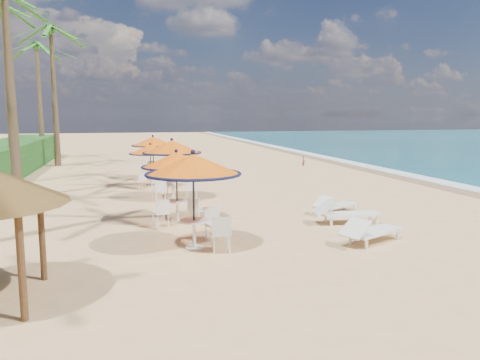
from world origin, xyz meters
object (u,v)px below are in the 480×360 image
at_px(station_1, 177,167).
at_px(lounger_near, 370,231).
at_px(station_2, 172,154).
at_px(lounger_far, 334,204).
at_px(lounger_mid, 345,212).
at_px(station_4, 154,147).
at_px(station_3, 150,155).
at_px(station_0, 196,173).

bearing_deg(station_1, lounger_near, -38.89).
xyz_separation_m(station_2, lounger_far, (5.30, -4.23, -1.54)).
bearing_deg(lounger_mid, station_4, 119.07).
bearing_deg(lounger_near, station_3, 88.93).
bearing_deg(station_2, lounger_near, -60.87).
xyz_separation_m(station_0, lounger_far, (5.43, 3.20, -1.67)).
bearing_deg(station_0, station_1, 92.71).
xyz_separation_m(station_1, station_2, (0.28, 4.24, 0.04)).
bearing_deg(station_4, lounger_near, -71.40).
bearing_deg(station_3, lounger_far, -52.26).
bearing_deg(station_1, station_2, 86.19).
relative_size(station_2, lounger_far, 1.32).
height_order(lounger_near, lounger_far, lounger_near).
bearing_deg(station_1, station_3, 93.11).
relative_size(station_2, station_4, 1.06).
bearing_deg(lounger_near, station_0, 146.50).
height_order(station_4, lounger_far, station_4).
relative_size(station_1, lounger_mid, 1.08).
relative_size(station_0, station_2, 1.03).
height_order(station_0, lounger_far, station_0).
bearing_deg(lounger_far, station_4, 92.31).
bearing_deg(station_2, station_1, -93.81).
distance_m(station_1, lounger_far, 5.78).
height_order(station_3, lounger_near, station_3).
height_order(station_1, lounger_far, station_1).
bearing_deg(lounger_mid, station_3, 126.73).
relative_size(station_2, lounger_mid, 1.15).
xyz_separation_m(lounger_near, lounger_far, (0.78, 3.88, -0.04)).
bearing_deg(station_2, lounger_mid, -49.75).
distance_m(station_1, station_2, 4.25).
bearing_deg(station_2, lounger_far, -38.59).
bearing_deg(station_0, lounger_near, -8.25).
bearing_deg(station_1, lounger_far, 0.05).
xyz_separation_m(station_0, lounger_mid, (5.04, 1.63, -1.62)).
distance_m(station_1, lounger_near, 6.34).
relative_size(station_0, station_3, 1.21).
bearing_deg(station_4, station_0, -89.08).
bearing_deg(station_0, station_2, 89.00).
relative_size(station_3, lounger_mid, 0.97).
distance_m(station_2, lounger_mid, 7.75).
xyz_separation_m(lounger_near, lounger_mid, (0.39, 2.31, 0.01)).
xyz_separation_m(station_2, station_3, (-0.70, 3.53, -0.29)).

